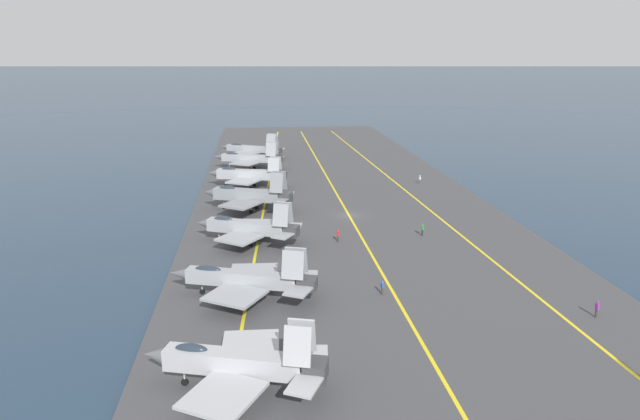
# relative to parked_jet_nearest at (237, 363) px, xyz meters

# --- Properties ---
(ground_plane) EXTENTS (2000.00, 2000.00, 0.00)m
(ground_plane) POSITION_rel_parked_jet_nearest_xyz_m (48.88, -16.81, -2.90)
(ground_plane) COLOR #23384C
(carrier_deck) EXTENTS (226.74, 51.96, 0.40)m
(carrier_deck) POSITION_rel_parked_jet_nearest_xyz_m (48.88, -16.81, -2.70)
(carrier_deck) COLOR #424244
(carrier_deck) RESTS_ON ground
(deck_stripe_foul_line) EXTENTS (203.92, 8.31, 0.01)m
(deck_stripe_foul_line) POSITION_rel_parked_jet_nearest_xyz_m (48.88, -31.10, -2.49)
(deck_stripe_foul_line) COLOR yellow
(deck_stripe_foul_line) RESTS_ON carrier_deck
(deck_stripe_centerline) EXTENTS (204.06, 0.36, 0.01)m
(deck_stripe_centerline) POSITION_rel_parked_jet_nearest_xyz_m (48.88, -16.81, -2.49)
(deck_stripe_centerline) COLOR yellow
(deck_stripe_centerline) RESTS_ON carrier_deck
(deck_stripe_edge_line) EXTENTS (203.66, 13.55, 0.01)m
(deck_stripe_edge_line) POSITION_rel_parked_jet_nearest_xyz_m (48.88, -2.52, -2.49)
(deck_stripe_edge_line) COLOR yellow
(deck_stripe_edge_line) RESTS_ON carrier_deck
(parked_jet_nearest) EXTENTS (13.34, 15.24, 6.43)m
(parked_jet_nearest) POSITION_rel_parked_jet_nearest_xyz_m (0.00, 0.00, 0.00)
(parked_jet_nearest) COLOR #A8AAAF
(parked_jet_nearest) RESTS_ON carrier_deck
(parked_jet_second) EXTENTS (12.35, 16.79, 6.08)m
(parked_jet_second) POSITION_rel_parked_jet_nearest_xyz_m (17.83, -0.37, -0.24)
(parked_jet_second) COLOR #93999E
(parked_jet_second) RESTS_ON carrier_deck
(parked_jet_third) EXTENTS (12.19, 15.44, 6.29)m
(parked_jet_third) POSITION_rel_parked_jet_nearest_xyz_m (36.35, -0.52, -0.12)
(parked_jet_third) COLOR #93999E
(parked_jet_third) RESTS_ON carrier_deck
(parked_jet_fourth) EXTENTS (13.90, 15.78, 7.05)m
(parked_jet_fourth) POSITION_rel_parked_jet_nearest_xyz_m (53.28, -0.38, 0.30)
(parked_jet_fourth) COLOR gray
(parked_jet_fourth) RESTS_ON carrier_deck
(parked_jet_fifth) EXTENTS (12.86, 16.09, 6.32)m
(parked_jet_fifth) POSITION_rel_parked_jet_nearest_xyz_m (70.30, -0.11, 0.22)
(parked_jet_fifth) COLOR #9EA3A8
(parked_jet_fifth) RESTS_ON carrier_deck
(parked_jet_sixth) EXTENTS (11.99, 16.31, 6.52)m
(parked_jet_sixth) POSITION_rel_parked_jet_nearest_xyz_m (88.16, -0.20, 0.21)
(parked_jet_sixth) COLOR #93999E
(parked_jet_sixth) RESTS_ON carrier_deck
(parked_jet_seventh) EXTENTS (13.54, 16.97, 6.27)m
(parked_jet_seventh) POSITION_rel_parked_jet_nearest_xyz_m (104.06, -0.72, -0.32)
(parked_jet_seventh) COLOR #93999E
(parked_jet_seventh) RESTS_ON carrier_deck
(crew_blue_vest) EXTENTS (0.42, 0.33, 1.66)m
(crew_blue_vest) POSITION_rel_parked_jet_nearest_xyz_m (17.07, -15.46, -1.59)
(crew_blue_vest) COLOR #383328
(crew_blue_vest) RESTS_ON carrier_deck
(crew_white_vest) EXTENTS (0.45, 0.39, 1.74)m
(crew_white_vest) POSITION_rel_parked_jet_nearest_xyz_m (70.33, -34.91, -1.54)
(crew_white_vest) COLOR #4C473D
(crew_white_vest) RESTS_ON carrier_deck
(crew_green_vest) EXTENTS (0.43, 0.46, 1.83)m
(crew_green_vest) POSITION_rel_parked_jet_nearest_xyz_m (37.00, -25.81, -1.49)
(crew_green_vest) COLOR #232328
(crew_green_vest) RESTS_ON carrier_deck
(crew_red_vest) EXTENTS (0.28, 0.39, 1.82)m
(crew_red_vest) POSITION_rel_parked_jet_nearest_xyz_m (35.58, -13.11, -1.50)
(crew_red_vest) COLOR #383328
(crew_red_vest) RESTS_ON carrier_deck
(crew_purple_vest) EXTENTS (0.43, 0.35, 1.82)m
(crew_purple_vest) POSITION_rel_parked_jet_nearest_xyz_m (9.12, -35.93, -1.49)
(crew_purple_vest) COLOR #383328
(crew_purple_vest) RESTS_ON carrier_deck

